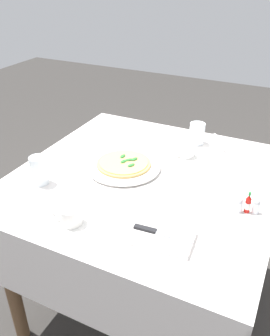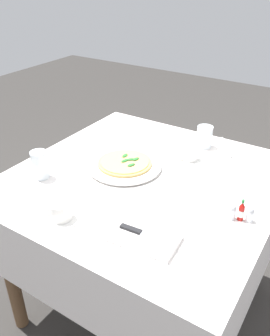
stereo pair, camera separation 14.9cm
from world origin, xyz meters
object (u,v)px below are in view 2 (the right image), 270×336
salt_shaker (250,215)px  coffee_cup_center_back (61,212)px  pizza_plate (125,165)px  pizza (125,163)px  coffee_cup_near_left (190,155)px  hot_sauce_bottle (241,212)px  dinner_knife (145,234)px  water_glass_near_right (40,166)px  menu_card (226,147)px  water_glass_far_left (204,138)px  napkin_folded (144,237)px  pepper_shaker (232,212)px

salt_shaker → coffee_cup_center_back: bearing=-148.1°
pizza_plate → coffee_cup_center_back: (0.01, -0.41, 0.02)m
pizza → coffee_cup_near_left: size_ratio=1.77×
coffee_cup_center_back → hot_sauce_bottle: 0.61m
dinner_knife → water_glass_near_right: bearing=165.5°
hot_sauce_bottle → menu_card: (-0.22, 0.44, -0.00)m
pizza → hot_sauce_bottle: hot_sauce_bottle is taller
pizza_plate → water_glass_far_left: (0.20, 0.37, 0.03)m
water_glass_far_left → menu_card: water_glass_far_left is taller
coffee_cup_center_back → menu_card: (0.30, 0.77, -0.00)m
coffee_cup_center_back → menu_card: bearing=68.8°
napkin_folded → salt_shaker: size_ratio=4.10×
pizza → coffee_cup_center_back: coffee_cup_center_back is taller
napkin_folded → dinner_knife: dinner_knife is taller
napkin_folded → menu_card: bearing=84.6°
water_glass_far_left → dinner_knife: bearing=-81.5°
coffee_cup_center_back → water_glass_near_right: (-0.26, 0.16, 0.02)m
dinner_knife → hot_sauce_bottle: hot_sauce_bottle is taller
coffee_cup_center_back → pepper_shaker: 0.59m
coffee_cup_near_left → hot_sauce_bottle: size_ratio=1.57×
pizza_plate → pizza: bearing=53.8°
dinner_knife → pepper_shaker: bearing=48.2°
hot_sauce_bottle → menu_card: size_ratio=1.19×
coffee_cup_near_left → hot_sauce_bottle: (0.33, -0.29, 0.01)m
dinner_knife → salt_shaker: size_ratio=3.48×
napkin_folded → water_glass_far_left: bearing=93.3°
coffee_cup_near_left → pepper_shaker: bearing=-45.1°
water_glass_far_left → napkin_folded: water_glass_far_left is taller
menu_card → salt_shaker: bearing=161.6°
pizza_plate → salt_shaker: size_ratio=5.61×
water_glass_far_left → dinner_knife: 0.72m
dinner_knife → salt_shaker: salt_shaker is taller
pepper_shaker → coffee_cup_center_back: bearing=-146.9°
pizza → napkin_folded: (0.31, -0.35, -0.01)m
coffee_cup_near_left → hot_sauce_bottle: hot_sauce_bottle is taller
pizza → water_glass_far_left: (0.20, 0.37, 0.02)m
water_glass_near_right → hot_sauce_bottle: size_ratio=1.40×
pizza → dinner_knife: size_ratio=1.18×
dinner_knife → menu_card: (0.00, 0.71, 0.01)m
hot_sauce_bottle → salt_shaker: size_ratio=1.48×
pizza → salt_shaker: 0.56m
pizza_plate → salt_shaker: salt_shaker is taller
water_glass_far_left → pepper_shaker: bearing=-56.9°
dinner_knife → salt_shaker: bearing=43.2°
dinner_knife → pepper_shaker: pepper_shaker is taller
water_glass_near_right → salt_shaker: bearing=12.4°
water_glass_near_right → coffee_cup_center_back: bearing=-32.0°
coffee_cup_near_left → pepper_shaker: 0.43m
coffee_cup_near_left → coffee_cup_center_back: size_ratio=0.99×
napkin_folded → pepper_shaker: size_ratio=4.10×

